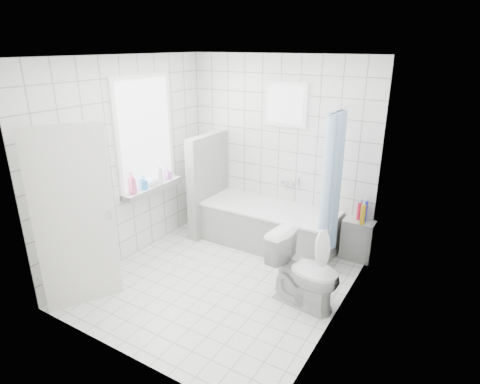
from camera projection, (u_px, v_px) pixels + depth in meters
The scene contains 19 objects.
ground at pixel (222, 280), 4.90m from camera, with size 3.00×3.00×0.00m, color white.
ceiling at pixel (217, 56), 3.99m from camera, with size 3.00×3.00×0.00m, color white.
wall_back at pixel (279, 150), 5.65m from camera, with size 2.80×0.02×2.60m, color white.
wall_front at pixel (117, 230), 3.24m from camera, with size 2.80×0.02×2.60m, color white.
wall_left at pixel (129, 161), 5.12m from camera, with size 0.02×3.00×2.60m, color white.
wall_right at pixel (343, 204), 3.77m from camera, with size 0.02×3.00×2.60m, color white.
window_left at pixel (146, 134), 5.24m from camera, with size 0.01×0.90×1.40m, color white.
window_back at pixel (286, 105), 5.34m from camera, with size 0.50×0.01×0.50m, color white.
window_sill at pixel (153, 188), 5.47m from camera, with size 0.18×1.02×0.08m, color white.
door at pixel (75, 220), 4.16m from camera, with size 0.04×0.80×2.00m, color silver.
bathtub at pixel (269, 226), 5.67m from camera, with size 1.88×0.77×0.58m.
partition_wall at pixel (208, 184), 5.95m from camera, with size 0.15×0.85×1.50m, color white.
tiled_ledge at pixel (357, 240), 5.31m from camera, with size 0.40×0.24×0.55m, color white.
toilet at pixel (305, 271), 4.33m from camera, with size 0.45×0.80×0.81m, color white.
curtain_rod at pixel (340, 110), 4.63m from camera, with size 0.02×0.02×0.80m, color silver.
shower_curtain at pixel (330, 186), 4.84m from camera, with size 0.14×0.48×1.78m, color #4488C9, non-canonical shape.
tub_faucet at pixel (287, 183), 5.69m from camera, with size 0.18×0.06×0.06m, color silver.
sill_bottles at pixel (150, 178), 5.37m from camera, with size 0.19×0.81×0.31m.
ledge_bottles at pixel (362, 212), 5.14m from camera, with size 0.14×0.19×0.28m.
Camera 1 is at (2.37, -3.50, 2.72)m, focal length 30.00 mm.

